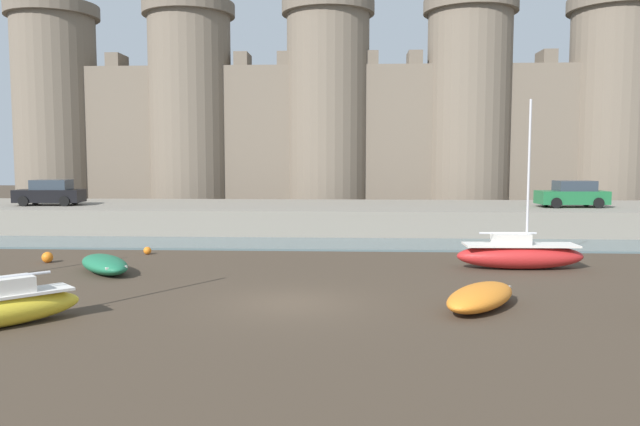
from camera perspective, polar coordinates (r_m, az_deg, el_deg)
ground_plane at (r=20.08m, az=-2.69°, el=-8.25°), size 160.00×160.00×0.00m
water_channel at (r=33.07m, az=-0.48°, el=-2.85°), size 80.00×4.50×0.10m
quay_road at (r=40.17m, az=0.11°, el=-0.36°), size 57.61×10.00×1.59m
castle at (r=51.70m, az=0.73°, el=8.79°), size 53.11×7.50×20.10m
rowboat_foreground_right at (r=26.57m, az=-19.10°, el=-4.41°), size 3.46×3.84×0.71m
rowboat_near_channel_right at (r=19.93m, az=14.47°, el=-7.39°), size 3.31×4.01×0.73m
sailboat_foreground_left at (r=27.30m, az=17.76°, el=-3.59°), size 5.28×1.68×7.00m
mooring_buoy_off_centre at (r=30.96m, az=-15.50°, el=-3.33°), size 0.37×0.37×0.37m
mooring_buoy_near_channel at (r=30.02m, az=-23.66°, el=-3.73°), size 0.48×0.48×0.48m
car_quay_centre_west at (r=41.05m, az=22.08°, el=1.58°), size 4.20×2.07×1.62m
car_quay_east at (r=43.11m, az=-23.46°, el=1.69°), size 4.20×2.07×1.62m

